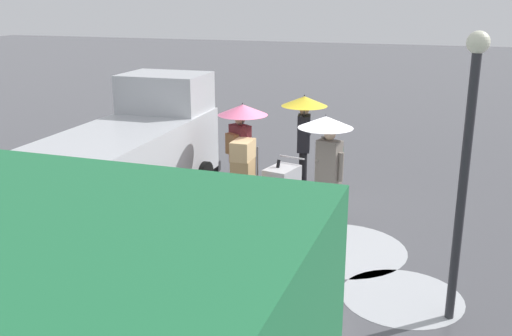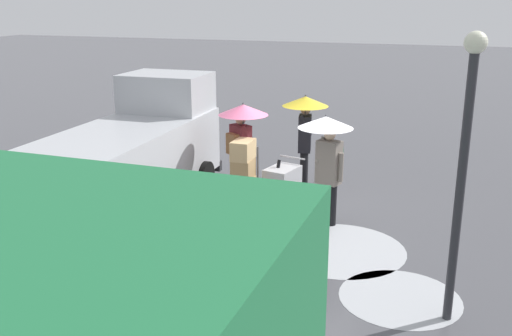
% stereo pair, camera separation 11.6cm
% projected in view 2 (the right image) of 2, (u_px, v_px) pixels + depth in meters
% --- Properties ---
extents(ground_plane, '(90.00, 90.00, 0.00)m').
position_uv_depth(ground_plane, '(295.00, 215.00, 11.72)').
color(ground_plane, '#4C4C51').
extents(slush_patch_near_cluster, '(1.78, 1.78, 0.01)m').
position_uv_depth(slush_patch_near_cluster, '(400.00, 298.00, 8.51)').
color(slush_patch_near_cluster, '#ADAFB5').
rests_on(slush_patch_near_cluster, ground).
extents(slush_patch_under_van, '(2.32, 2.32, 0.01)m').
position_uv_depth(slush_patch_under_van, '(339.00, 249.00, 10.14)').
color(slush_patch_under_van, '#ADAFB5').
rests_on(slush_patch_under_van, ground).
extents(cargo_van_parked_right, '(2.28, 5.38, 2.60)m').
position_uv_depth(cargo_van_parked_right, '(133.00, 153.00, 11.82)').
color(cargo_van_parked_right, '#B7BABF').
rests_on(cargo_van_parked_right, ground).
extents(shopping_cart_vendor, '(0.73, 0.92, 1.04)m').
position_uv_depth(shopping_cart_vendor, '(282.00, 182.00, 11.95)').
color(shopping_cart_vendor, '#B2B2B7').
rests_on(shopping_cart_vendor, ground).
extents(hand_dolly_boxes, '(0.54, 0.72, 1.50)m').
position_uv_depth(hand_dolly_boxes, '(243.00, 173.00, 11.71)').
color(hand_dolly_boxes, '#515156').
rests_on(hand_dolly_boxes, ground).
extents(pedestrian_pink_side, '(1.04, 1.04, 2.15)m').
position_uv_depth(pedestrian_pink_side, '(327.00, 145.00, 10.88)').
color(pedestrian_pink_side, black).
rests_on(pedestrian_pink_side, ground).
extents(pedestrian_black_side, '(1.04, 1.04, 2.15)m').
position_uv_depth(pedestrian_black_side, '(242.00, 130.00, 12.12)').
color(pedestrian_black_side, black).
rests_on(pedestrian_black_side, ground).
extents(pedestrian_white_side, '(1.04, 1.04, 2.15)m').
position_uv_depth(pedestrian_white_side, '(305.00, 119.00, 13.10)').
color(pedestrian_white_side, black).
rests_on(pedestrian_white_side, ground).
extents(street_lamp, '(0.28, 0.28, 3.86)m').
position_uv_depth(street_lamp, '(464.00, 152.00, 7.29)').
color(street_lamp, '#2D2D33').
rests_on(street_lamp, ground).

